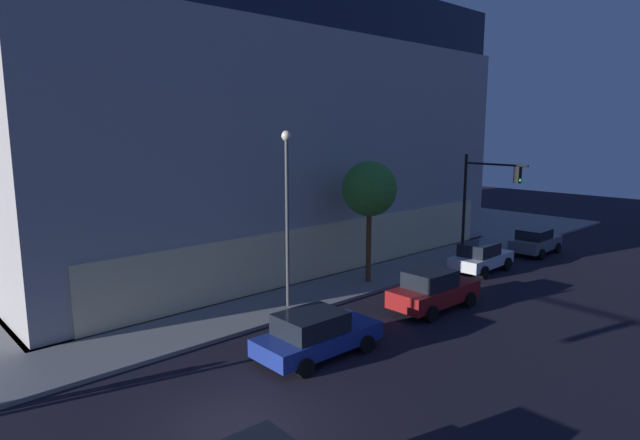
{
  "coord_description": "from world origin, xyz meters",
  "views": [
    {
      "loc": [
        -6.92,
        -10.78,
        7.69
      ],
      "look_at": [
        6.31,
        3.56,
        4.38
      ],
      "focal_mm": 29.59,
      "sensor_mm": 36.0,
      "label": 1
    }
  ],
  "objects_px": {
    "street_lamp_sidewalk": "(287,197)",
    "sidewalk_tree": "(369,189)",
    "traffic_light_far_corner": "(483,192)",
    "car_grey": "(535,241)",
    "car_white": "(481,257)",
    "modern_building": "(208,131)",
    "car_red": "(433,290)",
    "car_blue": "(316,334)"
  },
  "relations": [
    {
      "from": "street_lamp_sidewalk",
      "to": "car_grey",
      "type": "distance_m",
      "value": 18.69
    },
    {
      "from": "modern_building",
      "to": "sidewalk_tree",
      "type": "height_order",
      "value": "modern_building"
    },
    {
      "from": "traffic_light_far_corner",
      "to": "sidewalk_tree",
      "type": "bearing_deg",
      "value": 169.56
    },
    {
      "from": "car_grey",
      "to": "street_lamp_sidewalk",
      "type": "bearing_deg",
      "value": 172.07
    },
    {
      "from": "sidewalk_tree",
      "to": "car_grey",
      "type": "bearing_deg",
      "value": -12.06
    },
    {
      "from": "modern_building",
      "to": "car_red",
      "type": "relative_size",
      "value": 6.65
    },
    {
      "from": "car_grey",
      "to": "traffic_light_far_corner",
      "type": "bearing_deg",
      "value": 165.09
    },
    {
      "from": "traffic_light_far_corner",
      "to": "street_lamp_sidewalk",
      "type": "height_order",
      "value": "street_lamp_sidewalk"
    },
    {
      "from": "traffic_light_far_corner",
      "to": "car_blue",
      "type": "bearing_deg",
      "value": -168.79
    },
    {
      "from": "street_lamp_sidewalk",
      "to": "sidewalk_tree",
      "type": "distance_m",
      "value": 5.41
    },
    {
      "from": "car_white",
      "to": "traffic_light_far_corner",
      "type": "bearing_deg",
      "value": 31.53
    },
    {
      "from": "traffic_light_far_corner",
      "to": "sidewalk_tree",
      "type": "height_order",
      "value": "traffic_light_far_corner"
    },
    {
      "from": "street_lamp_sidewalk",
      "to": "car_red",
      "type": "bearing_deg",
      "value": -43.57
    },
    {
      "from": "car_red",
      "to": "street_lamp_sidewalk",
      "type": "bearing_deg",
      "value": 136.43
    },
    {
      "from": "street_lamp_sidewalk",
      "to": "modern_building",
      "type": "bearing_deg",
      "value": 70.85
    },
    {
      "from": "sidewalk_tree",
      "to": "car_white",
      "type": "bearing_deg",
      "value": -22.84
    },
    {
      "from": "traffic_light_far_corner",
      "to": "modern_building",
      "type": "bearing_deg",
      "value": 117.85
    },
    {
      "from": "car_blue",
      "to": "car_white",
      "type": "distance_m",
      "value": 14.24
    },
    {
      "from": "car_red",
      "to": "car_white",
      "type": "height_order",
      "value": "car_red"
    },
    {
      "from": "car_grey",
      "to": "car_red",
      "type": "bearing_deg",
      "value": -172.25
    },
    {
      "from": "modern_building",
      "to": "traffic_light_far_corner",
      "type": "height_order",
      "value": "modern_building"
    },
    {
      "from": "traffic_light_far_corner",
      "to": "sidewalk_tree",
      "type": "relative_size",
      "value": 1.02
    },
    {
      "from": "car_white",
      "to": "car_grey",
      "type": "xyz_separation_m",
      "value": [
        6.38,
        -0.06,
        -0.01
      ]
    },
    {
      "from": "car_red",
      "to": "sidewalk_tree",
      "type": "bearing_deg",
      "value": 79.59
    },
    {
      "from": "sidewalk_tree",
      "to": "car_blue",
      "type": "xyz_separation_m",
      "value": [
        -7.82,
        -4.66,
        -4.02
      ]
    },
    {
      "from": "car_grey",
      "to": "car_blue",
      "type": "bearing_deg",
      "value": -174.54
    },
    {
      "from": "car_red",
      "to": "car_blue",
      "type": "bearing_deg",
      "value": -179.0
    },
    {
      "from": "car_white",
      "to": "car_blue",
      "type": "bearing_deg",
      "value": -171.84
    },
    {
      "from": "car_white",
      "to": "car_grey",
      "type": "height_order",
      "value": "car_white"
    },
    {
      "from": "modern_building",
      "to": "car_blue",
      "type": "bearing_deg",
      "value": -111.42
    },
    {
      "from": "modern_building",
      "to": "sidewalk_tree",
      "type": "relative_size",
      "value": 4.91
    },
    {
      "from": "traffic_light_far_corner",
      "to": "car_grey",
      "type": "height_order",
      "value": "traffic_light_far_corner"
    },
    {
      "from": "sidewalk_tree",
      "to": "car_grey",
      "type": "xyz_separation_m",
      "value": [
        12.65,
        -2.7,
        -4.0
      ]
    },
    {
      "from": "modern_building",
      "to": "car_red",
      "type": "xyz_separation_m",
      "value": [
        -0.52,
        -19.02,
        -6.8
      ]
    },
    {
      "from": "traffic_light_far_corner",
      "to": "car_white",
      "type": "bearing_deg",
      "value": -148.47
    },
    {
      "from": "car_white",
      "to": "car_grey",
      "type": "relative_size",
      "value": 1.05
    },
    {
      "from": "traffic_light_far_corner",
      "to": "car_grey",
      "type": "relative_size",
      "value": 1.51
    },
    {
      "from": "street_lamp_sidewalk",
      "to": "car_white",
      "type": "height_order",
      "value": "street_lamp_sidewalk"
    },
    {
      "from": "modern_building",
      "to": "car_grey",
      "type": "bearing_deg",
      "value": -52.97
    },
    {
      "from": "traffic_light_far_corner",
      "to": "car_blue",
      "type": "xyz_separation_m",
      "value": [
        -15.95,
        -3.16,
        -3.41
      ]
    },
    {
      "from": "sidewalk_tree",
      "to": "car_blue",
      "type": "height_order",
      "value": "sidewalk_tree"
    },
    {
      "from": "car_blue",
      "to": "car_red",
      "type": "relative_size",
      "value": 1.02
    }
  ]
}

